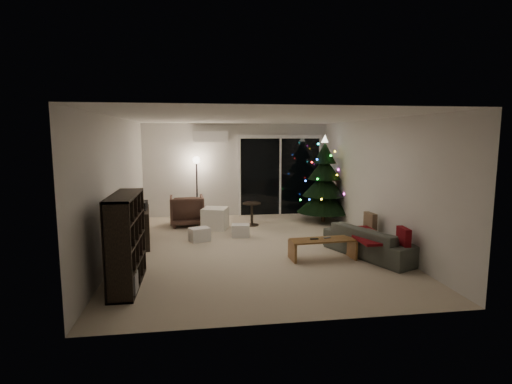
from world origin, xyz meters
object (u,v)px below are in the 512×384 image
Objects in this scene: bookshelf at (114,241)px; coffee_table at (322,249)px; armchair at (187,210)px; christmas_tree at (324,179)px; media_cabinet at (138,227)px; sofa at (372,241)px.

bookshelf reaches higher than coffee_table.
armchair is 0.71× the size of coffee_table.
christmas_tree is (3.44, -0.04, 0.72)m from armchair.
armchair reaches higher than media_cabinet.
bookshelf is 1.17× the size of coffee_table.
armchair is at bearing 54.40° from media_cabinet.
media_cabinet is 0.53× the size of christmas_tree.
armchair is 3.94m from coffee_table.
christmas_tree reaches higher than media_cabinet.
armchair is at bearing 25.49° from sofa.
bookshelf is at bearing -170.26° from coffee_table.
armchair is 0.44× the size of sofa.
media_cabinet is 4.52m from sofa.
armchair is 3.51m from christmas_tree.
armchair is (0.92, 3.92, -0.30)m from bookshelf.
coffee_table is (2.44, -3.09, -0.19)m from armchair.
sofa is at bearing 20.14° from bookshelf.
media_cabinet is at bearing 98.62° from bookshelf.
christmas_tree reaches higher than armchair.
bookshelf is 5.84m from christmas_tree.
bookshelf is 2.28m from media_cabinet.
coffee_table is at bearing 70.37° from sofa.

